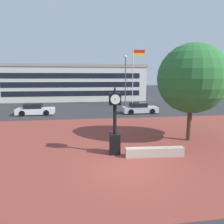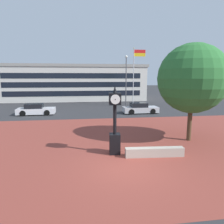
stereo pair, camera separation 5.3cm
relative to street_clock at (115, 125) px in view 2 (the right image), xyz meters
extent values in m
plane|color=#2D2D30|center=(0.30, -1.83, -1.67)|extent=(200.00, 200.00, 0.00)
cube|color=brown|center=(0.30, 2.09, -1.66)|extent=(44.00, 15.82, 0.01)
cube|color=#ADA393|center=(2.08, -0.72, -1.42)|extent=(3.22, 0.61, 0.50)
cube|color=black|center=(0.00, 0.00, -1.09)|extent=(0.64, 0.64, 1.16)
cylinder|color=black|center=(0.00, 0.00, 0.31)|extent=(0.19, 0.19, 1.65)
cube|color=black|center=(0.00, 0.00, 1.46)|extent=(0.68, 0.68, 0.63)
cylinder|color=white|center=(0.02, 0.33, 1.46)|extent=(0.51, 0.07, 0.51)
sphere|color=black|center=(0.03, 0.35, 1.46)|extent=(0.05, 0.05, 0.05)
cylinder|color=white|center=(-0.02, -0.33, 1.46)|extent=(0.51, 0.07, 0.51)
sphere|color=black|center=(-0.03, -0.35, 1.46)|extent=(0.05, 0.05, 0.05)
cone|color=black|center=(0.00, 0.00, 1.97)|extent=(0.22, 0.22, 0.40)
cylinder|color=#4C3823|center=(5.40, 1.79, -0.43)|extent=(0.29, 0.29, 2.49)
sphere|color=#2D7033|center=(5.40, 1.79, 2.52)|extent=(4.55, 4.55, 4.55)
sphere|color=#2D7033|center=(6.54, 2.47, 2.07)|extent=(2.96, 2.96, 2.96)
cube|color=#B7BABF|center=(5.01, 12.73, -1.23)|extent=(4.17, 1.84, 0.64)
cube|color=black|center=(4.80, 12.72, -0.67)|extent=(1.93, 1.56, 0.56)
cylinder|color=black|center=(6.28, 13.57, -1.35)|extent=(0.64, 0.23, 0.64)
cylinder|color=black|center=(6.30, 11.91, -1.35)|extent=(0.64, 0.23, 0.64)
cylinder|color=black|center=(3.71, 13.55, -1.35)|extent=(0.64, 0.23, 0.64)
cylinder|color=black|center=(3.73, 11.88, -1.35)|extent=(0.64, 0.23, 0.64)
cube|color=silver|center=(-7.21, 13.39, -1.23)|extent=(4.22, 1.85, 0.64)
cube|color=black|center=(-7.42, 13.38, -0.67)|extent=(1.96, 1.55, 0.56)
cylinder|color=black|center=(-5.93, 14.23, -1.35)|extent=(0.64, 0.23, 0.64)
cylinder|color=black|center=(-5.89, 12.60, -1.35)|extent=(0.64, 0.23, 0.64)
cylinder|color=black|center=(-8.52, 14.17, -1.35)|extent=(0.64, 0.23, 0.64)
cylinder|color=black|center=(-8.48, 12.54, -1.35)|extent=(0.64, 0.23, 0.64)
cylinder|color=silver|center=(5.76, 19.65, 2.57)|extent=(0.12, 0.12, 8.47)
sphere|color=gold|center=(5.76, 19.65, 6.86)|extent=(0.14, 0.14, 0.14)
cube|color=red|center=(6.68, 19.65, 6.41)|extent=(1.72, 0.02, 0.49)
cube|color=gold|center=(6.68, 19.65, 5.92)|extent=(1.72, 0.02, 0.49)
cube|color=beige|center=(-3.45, 30.88, 1.36)|extent=(26.14, 11.70, 6.06)
cube|color=gray|center=(-3.45, 30.88, 4.64)|extent=(26.66, 11.94, 0.50)
cube|color=black|center=(-3.45, 25.00, -0.15)|extent=(23.52, 0.04, 0.90)
cube|color=black|center=(-3.45, 25.00, 1.36)|extent=(23.52, 0.04, 0.90)
cube|color=black|center=(-3.45, 25.00, 2.88)|extent=(23.52, 0.04, 0.90)
cylinder|color=#4C4C51|center=(4.42, 18.58, 1.85)|extent=(0.14, 0.14, 7.04)
sphere|color=white|center=(4.42, 18.58, 5.52)|extent=(0.36, 0.36, 0.36)
camera|label=1|loc=(-1.68, -10.89, 2.60)|focal=32.71mm
camera|label=2|loc=(-1.63, -10.90, 2.60)|focal=32.71mm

